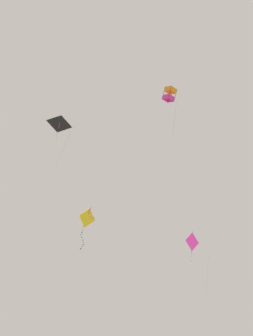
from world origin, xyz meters
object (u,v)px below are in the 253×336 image
(kite_diamond_near_right, at_px, (192,242))
(kite_delta_far_centre, at_px, (59,124))
(kite_diamond_mid_left, at_px, (87,218))
(kite_box_upper_right, at_px, (169,94))

(kite_diamond_near_right, bearing_deg, kite_delta_far_centre, 151.68)
(kite_delta_far_centre, height_order, kite_diamond_mid_left, kite_delta_far_centre)
(kite_box_upper_right, relative_size, kite_diamond_near_right, 1.08)
(kite_diamond_mid_left, xyz_separation_m, kite_diamond_near_right, (-4.81, 8.95, -3.08))
(kite_diamond_mid_left, bearing_deg, kite_box_upper_right, -88.76)
(kite_diamond_near_right, bearing_deg, kite_diamond_mid_left, 123.09)
(kite_box_upper_right, bearing_deg, kite_delta_far_centre, 141.21)
(kite_delta_far_centre, relative_size, kite_diamond_near_right, 1.03)
(kite_delta_far_centre, xyz_separation_m, kite_diamond_near_right, (-10.65, 6.96, -10.46))
(kite_delta_far_centre, bearing_deg, kite_diamond_near_right, -14.50)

